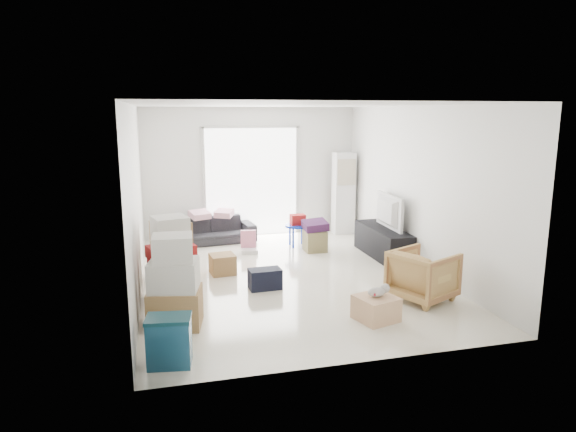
% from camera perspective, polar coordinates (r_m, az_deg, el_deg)
% --- Properties ---
extents(room_shell, '(4.98, 6.48, 3.18)m').
position_cam_1_polar(room_shell, '(7.99, -0.20, 2.52)').
color(room_shell, silver).
rests_on(room_shell, ground).
extents(sliding_door, '(2.10, 0.04, 2.33)m').
position_cam_1_polar(sliding_door, '(10.89, -4.07, 4.31)').
color(sliding_door, white).
rests_on(sliding_door, room_shell).
extents(ac_tower, '(0.45, 0.30, 1.75)m').
position_cam_1_polar(ac_tower, '(11.14, 6.19, 2.53)').
color(ac_tower, white).
rests_on(ac_tower, room_shell).
extents(tv_console, '(0.48, 1.60, 0.53)m').
position_cam_1_polar(tv_console, '(9.52, 10.50, -2.87)').
color(tv_console, black).
rests_on(tv_console, room_shell).
extents(television, '(0.64, 1.07, 0.14)m').
position_cam_1_polar(television, '(9.45, 10.58, -0.90)').
color(television, black).
rests_on(television, tv_console).
extents(sofa, '(1.78, 0.69, 0.68)m').
position_cam_1_polar(sofa, '(10.45, -8.52, -1.13)').
color(sofa, '#292A2F').
rests_on(sofa, room_shell).
extents(pillow_left, '(0.51, 0.46, 0.13)m').
position_cam_1_polar(pillow_left, '(10.32, -9.80, 0.96)').
color(pillow_left, '#E5A7B6').
rests_on(pillow_left, sofa).
extents(pillow_right, '(0.47, 0.44, 0.13)m').
position_cam_1_polar(pillow_right, '(10.40, -7.14, 1.12)').
color(pillow_right, '#E5A7B6').
rests_on(pillow_right, sofa).
extents(armchair, '(0.97, 0.99, 0.78)m').
position_cam_1_polar(armchair, '(7.44, 14.78, -6.12)').
color(armchair, tan).
rests_on(armchair, room_shell).
extents(storage_bins, '(0.50, 0.39, 0.53)m').
position_cam_1_polar(storage_bins, '(5.60, -13.05, -13.36)').
color(storage_bins, navy).
rests_on(storage_bins, room_shell).
extents(box_stack_a, '(0.72, 0.63, 1.15)m').
position_cam_1_polar(box_stack_a, '(6.45, -12.52, -7.59)').
color(box_stack_a, olive).
rests_on(box_stack_a, room_shell).
extents(box_stack_b, '(0.71, 0.67, 1.19)m').
position_cam_1_polar(box_stack_b, '(7.35, -12.80, -5.23)').
color(box_stack_b, olive).
rests_on(box_stack_b, room_shell).
extents(box_stack_c, '(0.66, 0.66, 0.91)m').
position_cam_1_polar(box_stack_c, '(8.34, -12.80, -3.77)').
color(box_stack_c, olive).
rests_on(box_stack_c, room_shell).
extents(loose_box, '(0.43, 0.43, 0.32)m').
position_cam_1_polar(loose_box, '(8.47, -7.29, -5.32)').
color(loose_box, olive).
rests_on(loose_box, room_shell).
extents(duffel_bag, '(0.49, 0.31, 0.30)m').
position_cam_1_polar(duffel_bag, '(7.71, -2.58, -6.99)').
color(duffel_bag, black).
rests_on(duffel_bag, room_shell).
extents(ottoman, '(0.40, 0.40, 0.40)m').
position_cam_1_polar(ottoman, '(9.75, 3.01, -2.77)').
color(ottoman, '#928455').
rests_on(ottoman, room_shell).
extents(blanket, '(0.45, 0.45, 0.14)m').
position_cam_1_polar(blanket, '(9.69, 3.02, -1.24)').
color(blanket, '#421D49').
rests_on(blanket, ottoman).
extents(kids_table, '(0.50, 0.50, 0.63)m').
position_cam_1_polar(kids_table, '(10.04, 1.08, -0.86)').
color(kids_table, '#0D2DC2').
rests_on(kids_table, room_shell).
extents(toy_walker, '(0.35, 0.32, 0.41)m').
position_cam_1_polar(toy_walker, '(9.68, -4.34, -3.40)').
color(toy_walker, silver).
rests_on(toy_walker, room_shell).
extents(wood_crate, '(0.57, 0.57, 0.31)m').
position_cam_1_polar(wood_crate, '(6.69, 9.74, -10.07)').
color(wood_crate, tan).
rests_on(wood_crate, room_shell).
extents(plush_bunny, '(0.30, 0.17, 0.15)m').
position_cam_1_polar(plush_bunny, '(6.63, 10.05, -8.21)').
color(plush_bunny, '#B2ADA8').
rests_on(plush_bunny, wood_crate).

